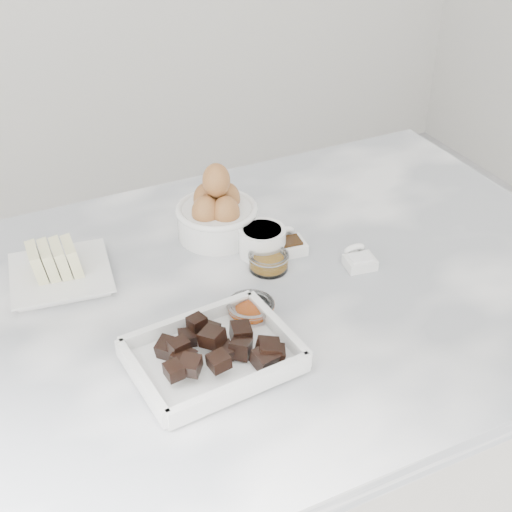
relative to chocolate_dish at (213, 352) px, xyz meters
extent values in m
cube|color=beige|center=(0.13, 0.14, -0.51)|extent=(1.10, 0.70, 0.90)
cube|color=white|center=(0.13, 0.14, -0.04)|extent=(1.20, 0.80, 0.04)
cube|color=white|center=(0.00, 0.00, -0.02)|extent=(0.23, 0.18, 0.01)
cube|color=white|center=(-0.15, 0.30, -0.02)|extent=(0.16, 0.16, 0.01)
cube|color=white|center=(-0.15, 0.30, -0.01)|extent=(0.18, 0.18, 0.00)
cylinder|color=white|center=(0.19, 0.22, 0.00)|extent=(0.08, 0.08, 0.05)
cylinder|color=white|center=(0.19, 0.22, 0.02)|extent=(0.07, 0.07, 0.01)
cylinder|color=white|center=(0.14, 0.31, 0.00)|extent=(0.14, 0.14, 0.06)
torus|color=white|center=(0.14, 0.31, 0.03)|extent=(0.15, 0.15, 0.01)
ellipsoid|color=#A06833|center=(0.17, 0.32, 0.04)|extent=(0.05, 0.05, 0.06)
ellipsoid|color=#A06833|center=(0.11, 0.31, 0.04)|extent=(0.05, 0.05, 0.06)
ellipsoid|color=#A06833|center=(0.14, 0.34, 0.04)|extent=(0.05, 0.05, 0.06)
ellipsoid|color=#A06833|center=(0.13, 0.28, 0.04)|extent=(0.05, 0.05, 0.06)
ellipsoid|color=#A06833|center=(0.14, 0.31, 0.08)|extent=(0.05, 0.05, 0.06)
cylinder|color=white|center=(0.18, 0.18, -0.01)|extent=(0.07, 0.07, 0.03)
torus|color=white|center=(0.18, 0.18, 0.00)|extent=(0.07, 0.07, 0.01)
cylinder|color=orange|center=(0.18, 0.18, -0.01)|extent=(0.05, 0.05, 0.01)
cylinder|color=white|center=(0.09, 0.07, -0.01)|extent=(0.07, 0.07, 0.03)
torus|color=white|center=(0.09, 0.07, 0.00)|extent=(0.07, 0.07, 0.01)
ellipsoid|color=#FF5807|center=(0.09, 0.07, -0.01)|extent=(0.05, 0.05, 0.02)
cube|color=white|center=(0.23, 0.21, -0.01)|extent=(0.06, 0.05, 0.02)
cube|color=black|center=(0.23, 0.21, 0.00)|extent=(0.04, 0.04, 0.00)
torus|color=white|center=(0.23, 0.23, 0.00)|extent=(0.05, 0.04, 0.04)
cube|color=white|center=(0.32, 0.11, -0.02)|extent=(0.06, 0.05, 0.02)
cube|color=white|center=(0.32, 0.11, 0.00)|extent=(0.04, 0.03, 0.00)
torus|color=white|center=(0.32, 0.14, 0.00)|extent=(0.04, 0.03, 0.04)
camera|label=1|loc=(-0.27, -0.70, 0.67)|focal=50.00mm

